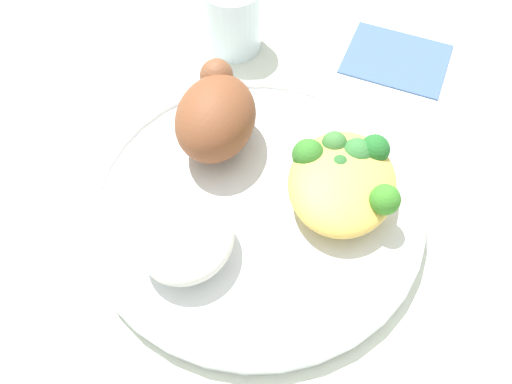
{
  "coord_description": "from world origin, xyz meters",
  "views": [
    {
      "loc": [
        -0.24,
        -0.06,
        0.41
      ],
      "look_at": [
        0.0,
        0.0,
        0.03
      ],
      "focal_mm": 36.11,
      "sensor_mm": 36.0,
      "label": 1
    }
  ],
  "objects_px": {
    "plate": "(256,204)",
    "mac_cheese_with_broccoli": "(343,176)",
    "roasted_chicken": "(216,115)",
    "water_glass": "(233,18)",
    "napkin": "(397,58)",
    "rice_pile": "(186,238)"
  },
  "relations": [
    {
      "from": "water_glass",
      "to": "rice_pile",
      "type": "bearing_deg",
      "value": -171.49
    },
    {
      "from": "roasted_chicken",
      "to": "napkin",
      "type": "height_order",
      "value": "roasted_chicken"
    },
    {
      "from": "roasted_chicken",
      "to": "water_glass",
      "type": "height_order",
      "value": "roasted_chicken"
    },
    {
      "from": "napkin",
      "to": "rice_pile",
      "type": "bearing_deg",
      "value": 154.12
    },
    {
      "from": "plate",
      "to": "mac_cheese_with_broccoli",
      "type": "xyz_separation_m",
      "value": [
        0.03,
        -0.07,
        0.03
      ]
    },
    {
      "from": "water_glass",
      "to": "napkin",
      "type": "distance_m",
      "value": 0.19
    },
    {
      "from": "rice_pile",
      "to": "napkin",
      "type": "distance_m",
      "value": 0.33
    },
    {
      "from": "mac_cheese_with_broccoli",
      "to": "napkin",
      "type": "xyz_separation_m",
      "value": [
        0.21,
        -0.03,
        -0.04
      ]
    },
    {
      "from": "mac_cheese_with_broccoli",
      "to": "water_glass",
      "type": "relative_size",
      "value": 1.5
    },
    {
      "from": "plate",
      "to": "water_glass",
      "type": "distance_m",
      "value": 0.23
    },
    {
      "from": "plate",
      "to": "roasted_chicken",
      "type": "height_order",
      "value": "roasted_chicken"
    },
    {
      "from": "mac_cheese_with_broccoli",
      "to": "water_glass",
      "type": "height_order",
      "value": "water_glass"
    },
    {
      "from": "rice_pile",
      "to": "mac_cheese_with_broccoli",
      "type": "xyz_separation_m",
      "value": [
        0.09,
        -0.11,
        0.0
      ]
    },
    {
      "from": "rice_pile",
      "to": "water_glass",
      "type": "xyz_separation_m",
      "value": [
        0.27,
        0.04,
        -0.0
      ]
    },
    {
      "from": "rice_pile",
      "to": "napkin",
      "type": "xyz_separation_m",
      "value": [
        0.3,
        -0.14,
        -0.04
      ]
    },
    {
      "from": "water_glass",
      "to": "roasted_chicken",
      "type": "bearing_deg",
      "value": -168.98
    },
    {
      "from": "mac_cheese_with_broccoli",
      "to": "water_glass",
      "type": "bearing_deg",
      "value": 40.35
    },
    {
      "from": "plate",
      "to": "napkin",
      "type": "xyz_separation_m",
      "value": [
        0.24,
        -0.1,
        -0.01
      ]
    },
    {
      "from": "roasted_chicken",
      "to": "plate",
      "type": "bearing_deg",
      "value": -136.84
    },
    {
      "from": "plate",
      "to": "mac_cheese_with_broccoli",
      "type": "bearing_deg",
      "value": -66.89
    },
    {
      "from": "rice_pile",
      "to": "mac_cheese_with_broccoli",
      "type": "distance_m",
      "value": 0.15
    },
    {
      "from": "water_glass",
      "to": "plate",
      "type": "bearing_deg",
      "value": -158.47
    }
  ]
}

